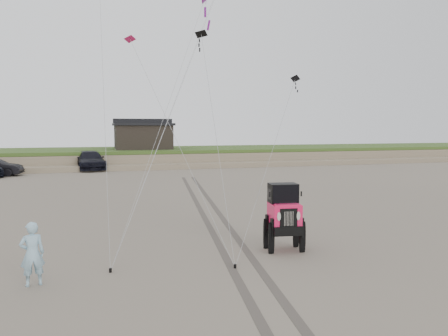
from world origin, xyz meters
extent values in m
plane|color=#6B6054|center=(0.00, 0.00, 0.00)|extent=(160.00, 160.00, 0.00)
cube|color=#7A6B54|center=(0.00, 38.00, 0.70)|extent=(160.00, 12.00, 1.40)
cube|color=#2D4719|center=(0.00, 38.00, 1.55)|extent=(160.00, 12.00, 0.35)
cube|color=#7A6B54|center=(0.00, 31.50, 0.25)|extent=(160.00, 3.50, 0.50)
cube|color=black|center=(2.00, 37.00, 3.03)|extent=(6.00, 5.00, 2.60)
cube|color=black|center=(2.00, 37.00, 4.45)|extent=(6.40, 5.40, 0.25)
cube|color=black|center=(2.00, 37.00, 4.83)|extent=(6.40, 1.20, 0.50)
imported|color=black|center=(-3.67, 32.05, 0.90)|extent=(3.27, 6.48, 1.81)
imported|color=#83AACA|center=(-4.93, -0.34, 0.84)|extent=(0.69, 0.53, 1.68)
cube|color=black|center=(5.77, 6.55, 6.36)|extent=(0.35, 0.42, 0.31)
cube|color=#C41852|center=(-1.69, 7.62, 7.94)|extent=(0.52, 0.50, 0.27)
cube|color=black|center=(1.00, 5.51, 7.90)|extent=(0.53, 0.44, 0.28)
cylinder|color=black|center=(-2.98, 0.15, 0.06)|extent=(0.08, 0.08, 0.12)
cylinder|color=black|center=(0.50, -0.52, 0.06)|extent=(0.08, 0.08, 0.12)
cube|color=#4C443D|center=(1.60, 8.00, 0.00)|extent=(4.42, 29.74, 0.01)
cube|color=#4C443D|center=(2.40, 8.00, 0.00)|extent=(4.42, 29.74, 0.01)
camera|label=1|loc=(-3.36, -12.25, 4.07)|focal=35.00mm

